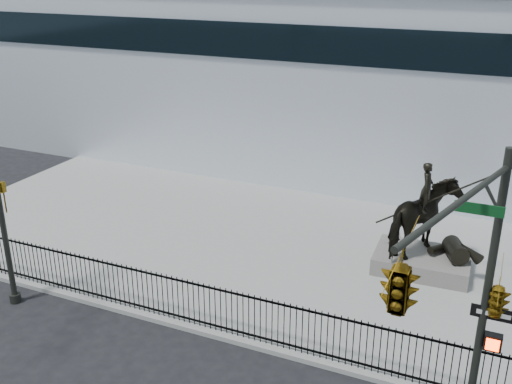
% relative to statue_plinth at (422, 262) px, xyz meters
% --- Properties ---
extents(ground, '(120.00, 120.00, 0.00)m').
position_rel_statue_plinth_xyz_m(ground, '(-4.73, -7.53, -0.45)').
color(ground, black).
rests_on(ground, ground).
extents(plaza, '(30.00, 12.00, 0.15)m').
position_rel_statue_plinth_xyz_m(plaza, '(-4.73, -0.53, -0.38)').
color(plaza, gray).
rests_on(plaza, ground).
extents(building, '(44.00, 14.00, 9.00)m').
position_rel_statue_plinth_xyz_m(building, '(-4.73, 12.47, 4.05)').
color(building, white).
rests_on(building, ground).
extents(picket_fence, '(22.10, 0.10, 1.50)m').
position_rel_statue_plinth_xyz_m(picket_fence, '(-4.73, -6.28, 0.45)').
color(picket_fence, black).
rests_on(picket_fence, plaza).
extents(statue_plinth, '(3.34, 2.37, 0.61)m').
position_rel_statue_plinth_xyz_m(statue_plinth, '(0.00, 0.00, 0.00)').
color(statue_plinth, '#625F5A').
rests_on(statue_plinth, plaza).
extents(equestrian_statue, '(4.17, 2.66, 3.53)m').
position_rel_statue_plinth_xyz_m(equestrian_statue, '(0.06, 0.00, 1.58)').
color(equestrian_statue, black).
rests_on(equestrian_statue, statue_plinth).
extents(traffic_signal_right, '(2.17, 6.86, 7.00)m').
position_rel_statue_plinth_xyz_m(traffic_signal_right, '(1.74, -9.53, 4.40)').
color(traffic_signal_right, '#262823').
rests_on(traffic_signal_right, ground).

